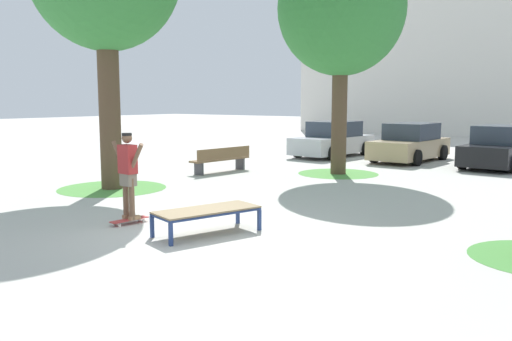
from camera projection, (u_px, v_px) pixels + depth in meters
The scene contains 11 objects.
ground_plane at pixel (200, 234), 9.76m from camera, with size 120.00×120.00×0.00m, color #B7B5AD.
skate_box at pixel (207, 211), 9.75m from camera, with size 1.29×2.04×0.46m.
skateboard at pixel (129, 220), 10.59m from camera, with size 0.29×0.82×0.09m.
skater at pixel (128, 170), 10.46m from camera, with size 1.00×0.31×1.69m.
grass_patch_near_left at pixel (112, 188), 14.82m from camera, with size 2.92×2.92×0.01m, color #519342.
tree_mid_back at pixel (341, 9), 17.08m from camera, with size 4.05×4.05×7.42m.
grass_patch_mid_back at pixel (338, 174), 17.76m from camera, with size 2.62×2.62×0.01m, color #519342.
car_silver at pixel (333, 140), 23.12m from camera, with size 2.19×4.33×1.50m.
car_tan at pixel (410, 144), 21.33m from camera, with size 2.10×4.29×1.50m.
car_black at pixel (500, 148), 19.35m from camera, with size 2.11×4.30×1.50m.
park_bench at pixel (221, 159), 18.08m from camera, with size 0.69×2.43×0.83m.
Camera 1 is at (6.44, -7.09, 2.42)m, focal length 37.93 mm.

